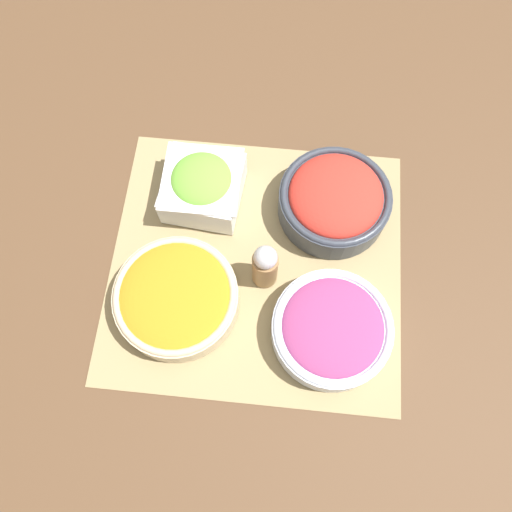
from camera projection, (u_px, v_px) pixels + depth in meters
ground_plane at (256, 263)px, 0.80m from camera, size 3.00×3.00×0.00m
placemat at (256, 263)px, 0.80m from camera, size 0.46×0.43×0.00m
carrot_bowl at (176, 297)px, 0.75m from camera, size 0.19×0.19×0.05m
tomato_bowl at (335, 199)px, 0.80m from camera, size 0.18×0.18×0.08m
onion_bowl at (332, 329)px, 0.73m from camera, size 0.18×0.18×0.05m
lettuce_bowl at (203, 186)px, 0.80m from camera, size 0.13×0.13×0.08m
pepper_shaker at (265, 266)px, 0.74m from camera, size 0.04×0.04×0.10m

